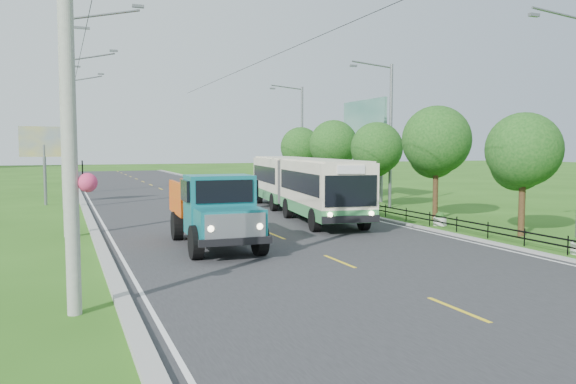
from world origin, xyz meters
TOP-DOWN VIEW (x-y plane):
  - ground at (0.00, 0.00)m, footprint 240.00×240.00m
  - road at (0.00, 20.00)m, footprint 14.00×120.00m
  - curb_left at (-7.20, 20.00)m, footprint 0.40×120.00m
  - curb_right at (7.15, 20.00)m, footprint 0.30×120.00m
  - edge_line_left at (-6.65, 20.00)m, footprint 0.12×120.00m
  - edge_line_right at (6.65, 20.00)m, footprint 0.12×120.00m
  - centre_dash at (0.00, 0.00)m, footprint 0.12×2.20m
  - railing_right at (8.00, 14.00)m, footprint 0.04×40.00m
  - pole_nearest at (-8.24, -3.00)m, footprint 3.51×0.44m
  - pole_near at (-8.26, 9.00)m, footprint 3.51×0.32m
  - pole_mid at (-8.26, 21.00)m, footprint 3.51×0.32m
  - pole_far at (-8.26, 33.00)m, footprint 3.51×0.32m
  - tree_second at (9.86, 2.14)m, footprint 3.18×3.26m
  - tree_third at (9.86, 8.14)m, footprint 3.60×3.62m
  - tree_fourth at (9.86, 14.14)m, footprint 3.24×3.31m
  - tree_fifth at (9.86, 20.14)m, footprint 3.48×3.52m
  - tree_back at (9.86, 26.14)m, footprint 3.30×3.36m
  - streetlight_mid at (10.64, 14.00)m, footprint 3.02×0.20m
  - streetlight_far at (10.64, 28.00)m, footprint 3.02×0.20m
  - planter_near at (8.60, 6.00)m, footprint 0.64×0.64m
  - planter_mid at (8.60, 14.00)m, footprint 0.64×0.64m
  - planter_far at (8.60, 22.00)m, footprint 0.64×0.64m
  - billboard_left at (-9.50, 24.00)m, footprint 3.00×0.20m
  - billboard_right at (12.30, 20.00)m, footprint 0.24×6.00m
  - bus at (4.14, 12.71)m, footprint 4.91×16.38m
  - dump_truck at (-3.11, 4.42)m, footprint 2.86×6.75m

SIDE VIEW (x-z plane):
  - ground at x=0.00m, z-range 0.00..0.00m
  - road at x=0.00m, z-range 0.00..0.02m
  - edge_line_left at x=-6.65m, z-range 0.02..0.02m
  - edge_line_right at x=6.65m, z-range 0.02..0.02m
  - centre_dash at x=0.00m, z-range 0.02..0.02m
  - curb_right at x=7.15m, z-range 0.00..0.10m
  - curb_left at x=-7.20m, z-range 0.00..0.15m
  - planter_near at x=8.60m, z-range -0.05..0.62m
  - planter_mid at x=8.60m, z-range -0.05..0.62m
  - planter_far at x=8.60m, z-range -0.05..0.62m
  - railing_right at x=8.00m, z-range 0.00..0.60m
  - dump_truck at x=-3.11m, z-range 0.18..2.98m
  - bus at x=4.14m, z-range 0.32..3.44m
  - tree_second at x=9.86m, z-range 0.87..6.17m
  - tree_fourth at x=9.86m, z-range 0.89..6.29m
  - tree_back at x=9.86m, z-range 0.90..6.40m
  - tree_fifth at x=9.86m, z-range 0.95..6.75m
  - billboard_left at x=-9.50m, z-range 1.27..6.47m
  - tree_third at x=9.86m, z-range 0.99..6.99m
  - streetlight_mid at x=10.64m, z-range 0.37..9.44m
  - streetlight_far at x=10.64m, z-range 0.37..9.44m
  - pole_nearest at x=-8.24m, z-range -0.06..9.94m
  - pole_near at x=-8.26m, z-range 0.09..10.09m
  - pole_mid at x=-8.26m, z-range 0.09..10.09m
  - pole_far at x=-8.26m, z-range 0.09..10.09m
  - billboard_right at x=12.30m, z-range 1.69..8.99m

